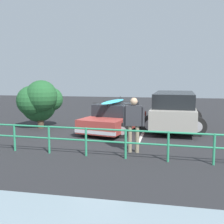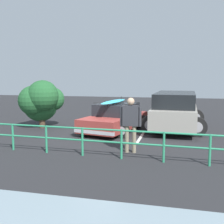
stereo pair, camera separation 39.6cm
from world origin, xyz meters
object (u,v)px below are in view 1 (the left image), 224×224
(bush_near_left, at_px, (40,100))
(suv_car, at_px, (174,110))
(person_bystander, at_px, (134,120))
(sedan_car, at_px, (115,118))

(bush_near_left, bearing_deg, suv_car, -171.50)
(person_bystander, bearing_deg, bush_near_left, -35.66)
(bush_near_left, bearing_deg, sedan_car, 179.07)
(suv_car, relative_size, bush_near_left, 2.17)
(suv_car, xyz_separation_m, person_bystander, (1.35, 4.55, 0.17))
(suv_car, height_order, bush_near_left, bush_near_left)
(person_bystander, xyz_separation_m, bush_near_left, (5.02, -3.60, 0.27))
(sedan_car, distance_m, bush_near_left, 3.78)
(sedan_car, height_order, suv_car, suv_car)
(suv_car, bearing_deg, person_bystander, 73.51)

